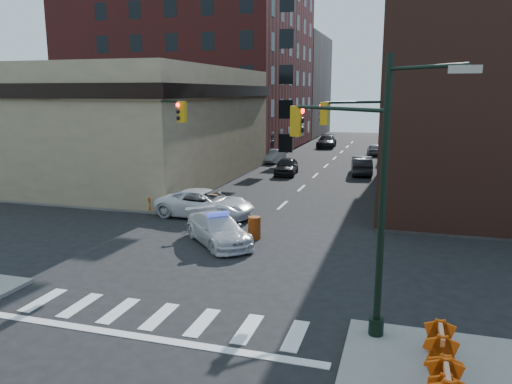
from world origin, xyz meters
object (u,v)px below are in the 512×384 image
Objects in this scene: pedestrian_b at (130,188)px; barricade_nw_a at (159,204)px; parked_car_wfar at (274,156)px; parked_car_enear at (361,165)px; parked_car_wnear at (286,166)px; barrel_road at (254,228)px; pickup at (205,204)px; police_car at (218,229)px; barrel_bank at (213,204)px; barricade_se_a at (440,346)px; pedestrian_a at (155,194)px.

pedestrian_b is 3.77m from barricade_nw_a.
parked_car_enear is (9.24, -5.09, 0.15)m from parked_car_wfar.
parked_car_wnear is 3.92× the size of barrel_road.
parked_car_wnear is 1.11× the size of parked_car_wfar.
barricade_nw_a is (-1.00, -23.25, -0.03)m from parked_car_wfar.
pickup is 23.23m from parked_car_wfar.
parked_car_wnear is at bearing 87.60° from barricade_nw_a.
parked_car_wfar is (-1.92, 23.15, -0.15)m from pickup.
barrel_bank is (-2.52, 5.71, -0.15)m from police_car.
barricade_se_a is at bearing -74.19° from parked_car_wnear.
parked_car_wnear reaches higher than barrel_bank.
barrel_road reaches higher than barricade_se_a.
parked_car_enear is 21.67m from barrel_road.
barrel_bank is at bearing -80.16° from parked_car_wfar.
barrel_bank is (-7.28, -16.97, -0.25)m from parked_car_enear.
barrel_bank is at bearing 3.71° from pedestrian_b.
parked_car_wnear is at bearing 0.23° from pickup.
barricade_nw_a is at bearing 95.95° from pickup.
parked_car_wfar is (-4.48, 27.77, -0.05)m from police_car.
pedestrian_b reaches higher than barricade_nw_a.
barricade_se_a is at bearing 91.12° from parked_car_enear.
pickup is at bearing 13.42° from barricade_nw_a.
parked_car_enear is 2.82× the size of pedestrian_b.
pedestrian_b is 6.18m from barrel_bank.
parked_car_enear is 20.80m from pedestrian_a.
pedestrian_a is at bearing 154.55° from barricade_nw_a.
pedestrian_a is 1.83× the size of barrel_bank.
barricade_nw_a is (0.40, -0.30, -0.53)m from pedestrian_a.
parked_car_wfar is 3.54× the size of barrel_road.
pedestrian_b is 23.62m from barricade_se_a.
parked_car_wfar is 23.00m from pedestrian_a.
parked_car_wnear is at bearing 50.71° from police_car.
barrel_road is (3.98, -3.35, -0.24)m from pickup.
barricade_se_a is at bearing -50.53° from barrel_road.
parked_car_enear is at bearing 8.32° from barricade_se_a.
pedestrian_b is 1.38× the size of barricade_nw_a.
barricade_se_a is at bearing -64.17° from parked_car_wfar.
pedestrian_a is (-1.40, -22.95, 0.50)m from parked_car_wfar.
pedestrian_a reaches higher than parked_car_enear.
pedestrian_a is 1.61× the size of barricade_nw_a.
barrel_bank reaches higher than barricade_se_a.
parked_car_wfar is 27.15m from barrel_road.
police_car is 7.10m from barricade_nw_a.
police_car reaches higher than barrel_bank.
pedestrian_b is at bearing 172.22° from barrel_bank.
barricade_nw_a is at bearing -21.33° from pedestrian_b.
pedestrian_a is (-3.32, 0.20, 0.35)m from pickup.
parked_car_wfar reaches higher than barricade_se_a.
pickup is 19.49m from parked_car_enear.
barrel_road is 12.74m from barricade_se_a.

